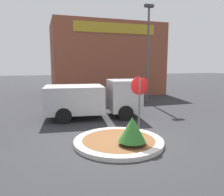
# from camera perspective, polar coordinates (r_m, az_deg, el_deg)

# --- Properties ---
(ground_plane) EXTENTS (120.00, 120.00, 0.00)m
(ground_plane) POSITION_cam_1_polar(r_m,az_deg,el_deg) (8.54, 1.73, -11.79)
(ground_plane) COLOR #2D2D30
(traffic_island) EXTENTS (3.41, 3.41, 0.16)m
(traffic_island) POSITION_cam_1_polar(r_m,az_deg,el_deg) (8.51, 1.74, -11.28)
(traffic_island) COLOR beige
(traffic_island) RESTS_ON ground_plane
(stop_sign) EXTENTS (0.73, 0.07, 2.57)m
(stop_sign) POSITION_cam_1_polar(r_m,az_deg,el_deg) (8.59, 7.16, 0.58)
(stop_sign) COLOR #4C4C51
(stop_sign) RESTS_ON ground_plane
(island_shrub) EXTENTS (0.99, 0.99, 1.00)m
(island_shrub) POSITION_cam_1_polar(r_m,az_deg,el_deg) (7.82, 5.28, -8.13)
(island_shrub) COLOR brown
(island_shrub) RESTS_ON traffic_island
(utility_truck) EXTENTS (5.50, 2.90, 2.12)m
(utility_truck) POSITION_cam_1_polar(r_m,az_deg,el_deg) (12.41, -4.83, 0.02)
(utility_truck) COLOR #B2B2B7
(utility_truck) RESTS_ON ground_plane
(storefront_building) EXTENTS (10.98, 6.07, 7.09)m
(storefront_building) POSITION_cam_1_polar(r_m,az_deg,el_deg) (23.26, -1.53, 10.01)
(storefront_building) COLOR brown
(storefront_building) RESTS_ON ground_plane
(light_pole) EXTENTS (0.70, 0.30, 7.49)m
(light_pole) POSITION_cam_1_polar(r_m,az_deg,el_deg) (17.54, 9.40, 12.87)
(light_pole) COLOR #4C4C51
(light_pole) RESTS_ON ground_plane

